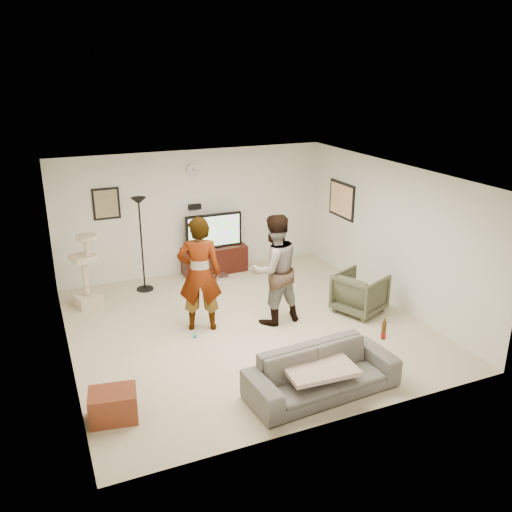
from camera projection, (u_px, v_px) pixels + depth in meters
name	position (u px, v px, depth m)	size (l,w,h in m)	color
floor	(246.00, 326.00, 8.82)	(5.50, 5.50, 0.02)	tan
ceiling	(245.00, 174.00, 7.97)	(5.50, 5.50, 0.02)	white
wall_back	(194.00, 212.00, 10.78)	(5.50, 0.04, 2.50)	silver
wall_front	(338.00, 328.00, 6.02)	(5.50, 0.04, 2.50)	silver
wall_left	(61.00, 280.00, 7.37)	(0.04, 5.50, 2.50)	silver
wall_right	(390.00, 233.00, 9.42)	(0.04, 5.50, 2.50)	silver
wall_clock	(193.00, 171.00, 10.47)	(0.26, 0.26, 0.04)	white
wall_speaker	(195.00, 207.00, 10.68)	(0.25, 0.10, 0.10)	black
picture_back	(106.00, 204.00, 10.01)	(0.42, 0.03, 0.52)	#807351
picture_right	(342.00, 200.00, 10.71)	(0.03, 0.78, 0.62)	#FFAE7D
tv_stand	(215.00, 260.00, 11.01)	(1.32, 0.45, 0.55)	black
console_box	(218.00, 277.00, 10.72)	(0.40, 0.30, 0.07)	silver
tv	(214.00, 231.00, 10.80)	(1.17, 0.08, 0.69)	black
tv_screen	(214.00, 231.00, 10.76)	(1.07, 0.01, 0.61)	#56DF17
floor_lamp	(142.00, 245.00, 9.94)	(0.32, 0.32, 1.79)	black
cat_tree	(85.00, 271.00, 9.36)	(0.42, 0.42, 1.32)	#C5B093
person_left	(200.00, 274.00, 8.43)	(0.69, 0.45, 1.88)	#B4B4B4
person_right	(274.00, 270.00, 8.67)	(0.89, 0.70, 1.84)	#365D90
sofa	(322.00, 373.00, 6.92)	(2.00, 0.78, 0.58)	#55514C
throw_blanket	(318.00, 367.00, 6.86)	(0.90, 0.70, 0.06)	#D1AE9B
beer_bottle	(384.00, 331.00, 7.13)	(0.06, 0.06, 0.25)	#4F2E0F
armchair	(360.00, 293.00, 9.20)	(0.75, 0.77, 0.70)	#3B3D2B
side_table	(113.00, 405.00, 6.43)	(0.56, 0.42, 0.38)	#622916
toy_ball	(195.00, 336.00, 8.41)	(0.07, 0.07, 0.07)	teal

